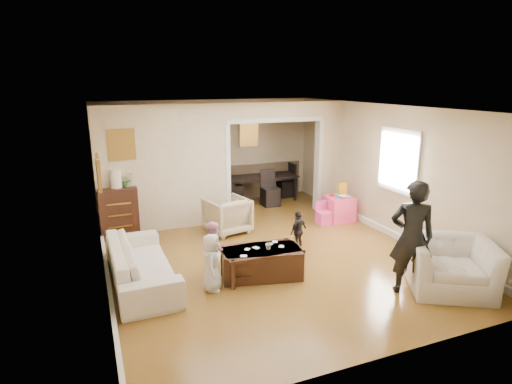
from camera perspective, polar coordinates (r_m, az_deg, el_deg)
name	(u,v)px	position (r m, az deg, el deg)	size (l,w,h in m)	color
floor	(260,249)	(7.99, 0.54, -7.65)	(7.00, 7.00, 0.00)	olive
partition_left	(165,168)	(8.91, -12.15, 3.14)	(2.75, 0.18, 2.60)	beige
partition_right	(327,156)	(10.27, 9.55, 4.77)	(0.55, 0.18, 2.60)	beige
partition_header	(275,110)	(9.49, 2.60, 11.00)	(2.22, 0.18, 0.35)	beige
window_pane	(399,161)	(8.62, 18.69, 4.00)	(0.03, 0.95, 1.10)	white
framed_art_partition	(122,145)	(8.63, -17.65, 6.11)	(0.45, 0.03, 0.55)	brown
framed_art_sofa_wall	(99,172)	(6.35, -20.45, 2.53)	(0.03, 0.55, 0.40)	brown
framed_art_alcove	(249,134)	(11.07, -0.99, 7.77)	(0.45, 0.03, 0.55)	brown
sofa	(141,263)	(6.84, -15.19, -9.21)	(2.22, 0.87, 0.65)	white
armchair_back	(227,215)	(8.73, -3.90, -3.15)	(0.78, 0.81, 0.73)	tan
armchair_front	(450,266)	(7.00, 24.73, -9.00)	(1.18, 1.03, 0.77)	white
dresser	(119,212)	(8.87, -17.98, -2.61)	(0.74, 0.41, 1.01)	#361910
table_lamp	(116,179)	(8.70, -18.34, 1.71)	(0.22, 0.22, 0.36)	#FFF6CF
potted_plant	(127,179)	(8.72, -17.01, 1.63)	(0.27, 0.23, 0.30)	#426F31
coffee_table	(261,263)	(6.84, 0.71, -9.49)	(1.25, 0.62, 0.47)	#3B1E12
coffee_cup	(268,246)	(6.73, 1.68, -7.35)	(0.10, 0.10, 0.09)	beige
play_table	(339,209)	(9.66, 11.13, -2.22)	(0.57, 0.57, 0.54)	#FF4375
cereal_box	(342,189)	(9.69, 11.53, 0.41)	(0.20, 0.07, 0.30)	yellow
cyan_cup	(337,196)	(9.48, 10.88, -0.57)	(0.08, 0.08, 0.08)	#28B5C8
toy_block	(332,195)	(9.61, 10.23, -0.42)	(0.08, 0.06, 0.05)	red
play_bowl	(345,197)	(9.50, 11.87, -0.65)	(0.22, 0.22, 0.05)	white
dining_table	(260,187)	(11.17, 0.60, 0.66)	(1.85, 1.03, 0.65)	black
adult_person	(412,237)	(6.53, 20.25, -5.76)	(0.62, 0.41, 1.71)	black
child_kneel_a	(212,262)	(6.37, -5.92, -9.41)	(0.43, 0.28, 0.88)	silver
child_kneel_b	(213,249)	(6.80, -5.77, -7.66)	(0.44, 0.35, 0.92)	pink
child_toddler	(298,231)	(7.83, 5.72, -5.22)	(0.44, 0.18, 0.75)	black
craft_papers	(262,247)	(6.80, 0.84, -7.49)	(0.82, 0.48, 0.00)	white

